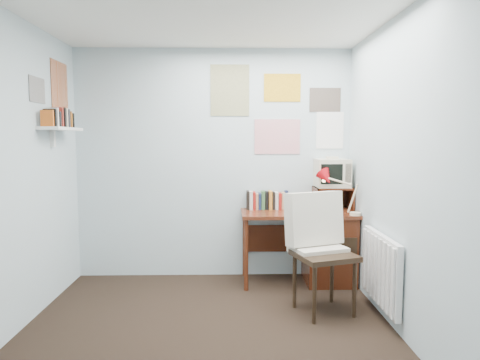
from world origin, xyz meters
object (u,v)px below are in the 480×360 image
object	(u,v)px
crt_tv	(332,172)
wall_shelf	(61,129)
tv_riser	(333,198)
radiator	(381,270)
desk_lamp	(356,195)
desk_chair	(324,255)
desk	(323,245)

from	to	relation	value
crt_tv	wall_shelf	distance (m)	2.76
tv_riser	radiator	bearing A→B (deg)	-80.72
desk_lamp	tv_riser	bearing A→B (deg)	106.90
crt_tv	radiator	world-z (taller)	crt_tv
desk_chair	crt_tv	world-z (taller)	crt_tv
desk	desk_chair	bearing A→B (deg)	-101.95
desk	desk_chair	distance (m)	0.83
desk_chair	radiator	distance (m)	0.48
crt_tv	tv_riser	bearing A→B (deg)	-62.33
wall_shelf	desk_chair	bearing A→B (deg)	-10.04
desk	desk_lamp	distance (m)	0.66
tv_riser	desk_chair	bearing A→B (deg)	-107.52
tv_riser	radiator	xyz separation A→B (m)	(0.17, -1.04, -0.47)
desk_chair	wall_shelf	size ratio (longest dim) A/B	1.65
desk_lamp	radiator	size ratio (longest dim) A/B	0.51
desk_lamp	radiator	bearing A→B (deg)	-95.93
radiator	wall_shelf	bearing A→B (deg)	169.11
tv_riser	crt_tv	size ratio (longest dim) A/B	1.15
desk	crt_tv	world-z (taller)	crt_tv
crt_tv	wall_shelf	bearing A→B (deg)	-169.83
desk	tv_riser	xyz separation A→B (m)	(0.12, 0.11, 0.48)
desk	desk_lamp	xyz separation A→B (m)	(0.27, -0.22, 0.56)
desk	radiator	size ratio (longest dim) A/B	1.50
desk_chair	tv_riser	size ratio (longest dim) A/B	2.56
radiator	wall_shelf	size ratio (longest dim) A/B	1.29
desk_lamp	tv_riser	world-z (taller)	desk_lamp
desk_chair	tv_riser	distance (m)	1.03
desk	desk_lamp	world-z (taller)	desk_lamp
tv_riser	wall_shelf	xyz separation A→B (m)	(-2.69, -0.49, 0.74)
desk	tv_riser	distance (m)	0.51
desk_chair	tv_riser	world-z (taller)	desk_chair
tv_riser	crt_tv	world-z (taller)	crt_tv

